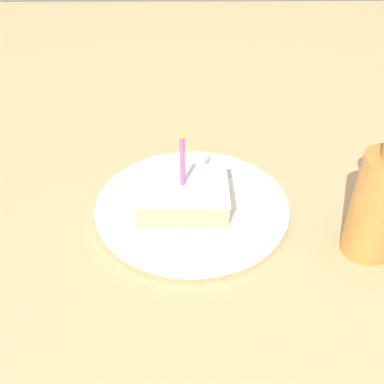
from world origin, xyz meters
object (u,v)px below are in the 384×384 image
object	(u,v)px
fork	(220,183)
bottle	(379,202)
plate	(192,206)
cake_slice	(183,194)

from	to	relation	value
fork	bottle	world-z (taller)	bottle
plate	fork	xyz separation A→B (m)	(0.05, -0.05, 0.01)
cake_slice	plate	bearing A→B (deg)	-63.29
plate	bottle	xyz separation A→B (m)	(-0.09, -0.23, 0.07)
cake_slice	fork	bearing A→B (deg)	-47.69
plate	bottle	distance (m)	0.26
bottle	cake_slice	bearing A→B (deg)	72.42
cake_slice	bottle	world-z (taller)	bottle
cake_slice	bottle	size ratio (longest dim) A/B	0.64
fork	bottle	size ratio (longest dim) A/B	0.75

